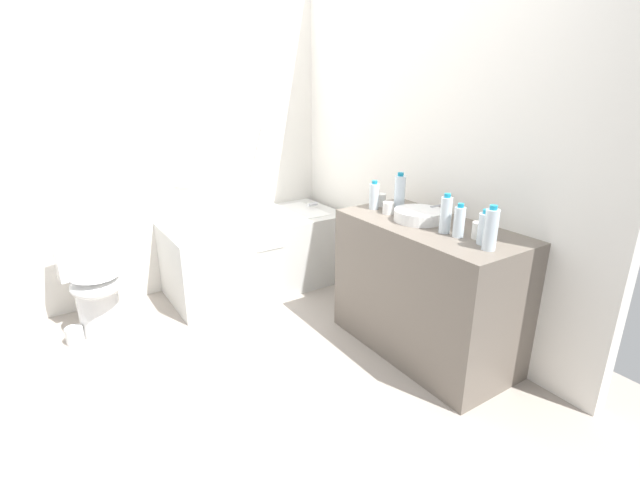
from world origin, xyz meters
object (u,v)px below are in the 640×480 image
object	(u,v)px
water_bottle_4	(459,222)
toilet_paper_roll	(75,335)
water_bottle_0	(491,229)
drinking_glass_0	(479,230)
bathtub	(256,251)
water_bottle_1	(400,194)
drinking_glass_2	(388,208)
water_bottle_2	(374,196)
water_bottle_3	(485,228)
water_bottle_5	(446,215)
drinking_glass_1	(381,200)
sink_faucet	(439,211)
toilet	(94,284)
sink_basin	(419,215)

from	to	relation	value
water_bottle_4	toilet_paper_roll	bearing A→B (deg)	140.21
water_bottle_0	toilet_paper_roll	bearing A→B (deg)	135.96
drinking_glass_0	bathtub	bearing A→B (deg)	105.93
water_bottle_0	water_bottle_1	distance (m)	0.77
water_bottle_1	water_bottle_4	distance (m)	0.55
water_bottle_4	drinking_glass_2	distance (m)	0.55
bathtub	drinking_glass_2	size ratio (longest dim) A/B	18.71
water_bottle_0	drinking_glass_2	bearing A→B (deg)	89.47
water_bottle_2	water_bottle_3	size ratio (longest dim) A/B	1.02
water_bottle_0	water_bottle_5	distance (m)	0.31
water_bottle_2	drinking_glass_1	distance (m)	0.10
water_bottle_2	water_bottle_3	world-z (taller)	water_bottle_2
water_bottle_5	drinking_glass_0	distance (m)	0.20
water_bottle_5	drinking_glass_1	bearing A→B (deg)	83.82
water_bottle_0	water_bottle_4	size ratio (longest dim) A/B	1.24
water_bottle_1	water_bottle_3	bearing A→B (deg)	-93.50
drinking_glass_1	drinking_glass_2	size ratio (longest dim) A/B	1.11
bathtub	toilet_paper_roll	distance (m)	1.44
drinking_glass_0	toilet_paper_roll	world-z (taller)	drinking_glass_0
bathtub	drinking_glass_0	xyz separation A→B (m)	(0.50, -1.77, 0.57)
water_bottle_4	bathtub	bearing A→B (deg)	104.48
water_bottle_0	water_bottle_1	bearing A→B (deg)	83.19
sink_faucet	water_bottle_4	distance (m)	0.40
drinking_glass_2	drinking_glass_0	bearing A→B (deg)	-82.03
sink_faucet	water_bottle_4	size ratio (longest dim) A/B	0.81
water_bottle_1	toilet	bearing A→B (deg)	147.52
toilet_paper_roll	water_bottle_3	bearing A→B (deg)	-42.10
water_bottle_3	water_bottle_4	size ratio (longest dim) A/B	0.99
toilet	water_bottle_2	bearing A→B (deg)	55.16
water_bottle_4	water_bottle_2	bearing A→B (deg)	91.91
drinking_glass_0	water_bottle_0	bearing A→B (deg)	-123.83
bathtub	toilet	distance (m)	1.24
sink_basin	drinking_glass_2	size ratio (longest dim) A/B	3.91
toilet	toilet_paper_roll	bearing A→B (deg)	-62.00
toilet_paper_roll	sink_faucet	bearing A→B (deg)	-30.28
water_bottle_5	drinking_glass_1	distance (m)	0.64
sink_basin	water_bottle_3	xyz separation A→B (m)	(-0.01, -0.49, 0.05)
toilet	water_bottle_1	distance (m)	2.15
bathtub	drinking_glass_2	world-z (taller)	bathtub
bathtub	water_bottle_4	size ratio (longest dim) A/B	7.58
water_bottle_4	drinking_glass_2	size ratio (longest dim) A/B	2.47
sink_faucet	bathtub	bearing A→B (deg)	115.65
water_bottle_2	water_bottle_5	xyz separation A→B (m)	(0.02, -0.60, 0.02)
water_bottle_3	drinking_glass_2	xyz separation A→B (m)	(-0.04, 0.70, -0.05)
water_bottle_0	water_bottle_2	xyz separation A→B (m)	(0.00, 0.92, -0.02)
drinking_glass_0	drinking_glass_2	distance (m)	0.64
water_bottle_1	water_bottle_5	size ratio (longest dim) A/B	1.15
bathtub	water_bottle_3	world-z (taller)	bathtub
drinking_glass_0	drinking_glass_2	bearing A→B (deg)	97.97
drinking_glass_1	toilet	bearing A→B (deg)	151.74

